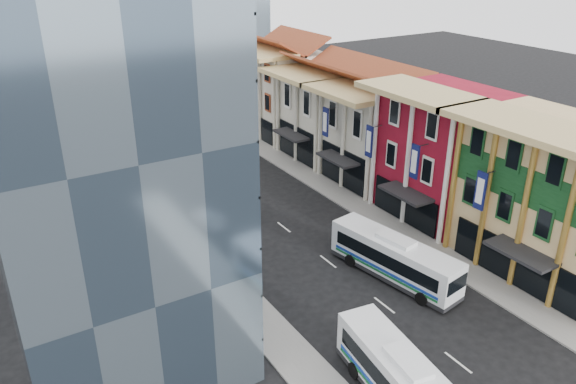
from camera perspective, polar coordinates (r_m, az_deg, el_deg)
ground at (r=37.48m, az=18.05°, el=-17.00°), size 200.00×200.00×0.00m
sidewalk_right at (r=55.62m, az=7.10°, el=-1.35°), size 3.00×90.00×0.15m
sidewalk_left at (r=47.97m, az=-9.20°, el=-5.95°), size 3.00×90.00×0.15m
shophouse_tan at (r=46.84m, az=25.87°, el=-0.88°), size 8.00×14.00×12.00m
shophouse_red at (r=53.49m, az=15.40°, el=3.76°), size 8.00×10.00×12.00m
shophouse_cream_near at (r=60.26m, az=8.84°, el=5.66°), size 8.00×9.00×10.00m
shophouse_cream_mid at (r=67.02m, az=3.90°, el=7.82°), size 8.00×9.00×10.00m
shophouse_cream_far at (r=75.38m, az=-0.75°, el=10.14°), size 8.00×12.00×11.00m
office_tower at (r=37.48m, az=-21.07°, el=8.79°), size 12.00×26.00×30.00m
office_block_far at (r=61.67m, az=-23.52°, el=6.29°), size 10.00×18.00×14.00m
bus_left_near at (r=33.10m, az=11.82°, el=-18.57°), size 4.00×11.29×3.54m
bus_left_far at (r=57.54m, az=-8.47°, el=1.23°), size 5.09×10.78×3.37m
bus_right at (r=43.93m, az=10.75°, el=-6.55°), size 4.41×11.41×3.57m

